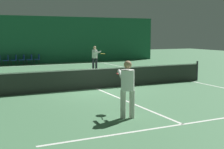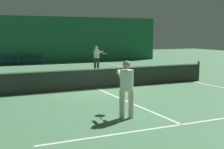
# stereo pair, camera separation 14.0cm
# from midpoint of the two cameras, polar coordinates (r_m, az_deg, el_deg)

# --- Properties ---
(ground_plane) EXTENTS (60.00, 60.00, 0.00)m
(ground_plane) POSITION_cam_midpoint_polar(r_m,az_deg,el_deg) (14.58, -3.16, -2.59)
(ground_plane) COLOR #4C7F56
(backdrop_curtain) EXTENTS (23.00, 0.12, 4.04)m
(backdrop_curtain) POSITION_cam_midpoint_polar(r_m,az_deg,el_deg) (27.41, -14.03, 6.15)
(backdrop_curtain) COLOR #1E5B3D
(backdrop_curtain) RESTS_ON ground
(court_line_baseline_far) EXTENTS (11.00, 0.10, 0.00)m
(court_line_baseline_far) POSITION_cam_midpoint_polar(r_m,az_deg,el_deg) (25.90, -13.15, 1.64)
(court_line_baseline_far) COLOR white
(court_line_baseline_far) RESTS_ON ground
(court_line_service_far) EXTENTS (8.25, 0.10, 0.00)m
(court_line_service_far) POSITION_cam_midpoint_polar(r_m,az_deg,el_deg) (20.58, -9.90, 0.26)
(court_line_service_far) COLOR white
(court_line_service_far) RESTS_ON ground
(court_line_service_near) EXTENTS (8.25, 0.10, 0.00)m
(court_line_service_near) POSITION_cam_midpoint_polar(r_m,az_deg,el_deg) (9.12, 12.39, -8.88)
(court_line_service_near) COLOR white
(court_line_service_near) RESTS_ON ground
(court_line_sideline_right) EXTENTS (0.10, 23.80, 0.00)m
(court_line_sideline_right) POSITION_cam_midpoint_polar(r_m,az_deg,el_deg) (17.38, 13.88, -1.16)
(court_line_sideline_right) COLOR white
(court_line_sideline_right) RESTS_ON ground
(court_line_centre) EXTENTS (0.10, 12.80, 0.00)m
(court_line_centre) POSITION_cam_midpoint_polar(r_m,az_deg,el_deg) (14.58, -3.16, -2.58)
(court_line_centre) COLOR white
(court_line_centre) RESTS_ON ground
(tennis_net) EXTENTS (12.00, 0.10, 1.07)m
(tennis_net) POSITION_cam_midpoint_polar(r_m,az_deg,el_deg) (14.50, -3.18, -0.60)
(tennis_net) COLOR #2D332D
(tennis_net) RESTS_ON ground
(player_near) EXTENTS (0.74, 1.43, 1.75)m
(player_near) POSITION_cam_midpoint_polar(r_m,az_deg,el_deg) (9.38, 2.40, -1.89)
(player_near) COLOR beige
(player_near) RESTS_ON ground
(player_far) EXTENTS (0.64, 1.40, 1.67)m
(player_far) POSITION_cam_midpoint_polar(r_m,az_deg,el_deg) (22.22, -3.30, 3.40)
(player_far) COLOR #2D2D38
(player_far) RESTS_ON ground
(courtside_chair_1) EXTENTS (0.44, 0.44, 0.84)m
(courtside_chair_1) POSITION_cam_midpoint_polar(r_m,az_deg,el_deg) (26.56, -18.88, 2.62)
(courtside_chair_1) COLOR #2D2D2D
(courtside_chair_1) RESTS_ON ground
(courtside_chair_2) EXTENTS (0.44, 0.44, 0.84)m
(courtside_chair_2) POSITION_cam_midpoint_polar(r_m,az_deg,el_deg) (26.64, -17.56, 2.69)
(courtside_chair_2) COLOR #2D2D2D
(courtside_chair_2) RESTS_ON ground
(courtside_chair_3) EXTENTS (0.44, 0.44, 0.84)m
(courtside_chair_3) POSITION_cam_midpoint_polar(r_m,az_deg,el_deg) (26.73, -16.24, 2.75)
(courtside_chair_3) COLOR #2D2D2D
(courtside_chair_3) RESTS_ON ground
(courtside_chair_4) EXTENTS (0.44, 0.44, 0.84)m
(courtside_chair_4) POSITION_cam_midpoint_polar(r_m,az_deg,el_deg) (26.83, -14.92, 2.81)
(courtside_chair_4) COLOR #2D2D2D
(courtside_chair_4) RESTS_ON ground
(courtside_chair_5) EXTENTS (0.44, 0.44, 0.84)m
(courtside_chair_5) POSITION_cam_midpoint_polar(r_m,az_deg,el_deg) (26.95, -13.62, 2.88)
(courtside_chair_5) COLOR #2D2D2D
(courtside_chair_5) RESTS_ON ground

